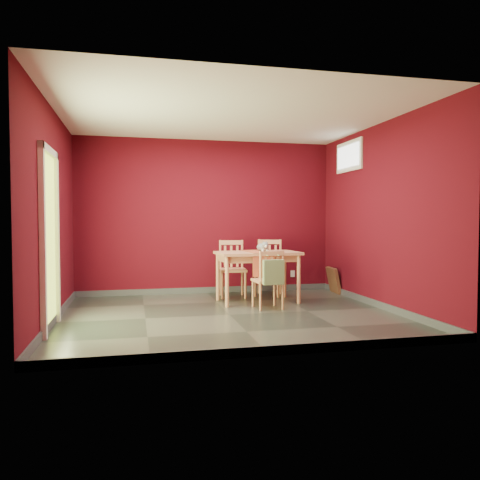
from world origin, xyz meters
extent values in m
plane|color=#2D342D|center=(0.00, 0.00, 0.00)|extent=(4.50, 4.50, 0.00)
plane|color=#4A0711|center=(0.00, 2.00, 1.35)|extent=(4.50, 0.00, 4.50)
plane|color=#4A0711|center=(0.00, -2.00, 1.35)|extent=(4.50, 0.00, 4.50)
plane|color=#4A0711|center=(-2.25, 0.00, 1.35)|extent=(0.00, 4.00, 4.00)
plane|color=#4A0711|center=(2.25, 0.00, 1.35)|extent=(0.00, 4.00, 4.00)
plane|color=white|center=(0.00, 0.00, 2.70)|extent=(4.50, 4.50, 0.00)
cube|color=#3F4244|center=(0.00, 1.99, 0.05)|extent=(4.50, 0.02, 0.10)
cube|color=#3F4244|center=(0.00, -1.99, 0.05)|extent=(4.50, 0.02, 0.10)
cube|color=#3F4244|center=(-2.24, 0.00, 0.05)|extent=(0.03, 4.00, 0.10)
cube|color=#3F4244|center=(2.24, 0.00, 0.05)|extent=(0.03, 4.00, 0.10)
cube|color=#B7D838|center=(-2.24, -0.40, 1.02)|extent=(0.02, 0.85, 2.05)
cube|color=white|center=(-2.21, -0.86, 1.06)|extent=(0.06, 0.08, 2.13)
cube|color=white|center=(-2.21, 0.06, 1.06)|extent=(0.06, 0.08, 2.13)
cube|color=white|center=(-2.21, -0.40, 2.09)|extent=(0.06, 1.01, 0.08)
cube|color=white|center=(2.23, 1.00, 2.35)|extent=(0.03, 0.90, 0.50)
cube|color=white|center=(2.21, 1.00, 2.35)|extent=(0.02, 0.76, 0.36)
cube|color=silver|center=(1.60, 1.99, 0.30)|extent=(0.08, 0.02, 0.12)
cube|color=tan|center=(0.63, 0.89, 0.77)|extent=(1.30, 0.80, 0.04)
cube|color=tan|center=(0.63, 0.89, 0.70)|extent=(1.17, 0.67, 0.11)
cylinder|color=tan|center=(0.08, 0.56, 0.38)|extent=(0.06, 0.06, 0.75)
cylinder|color=tan|center=(0.05, 1.17, 0.38)|extent=(0.06, 0.06, 0.75)
cylinder|color=tan|center=(1.22, 0.61, 0.38)|extent=(0.06, 0.06, 0.75)
cylinder|color=tan|center=(1.19, 1.22, 0.38)|extent=(0.06, 0.06, 0.75)
cube|color=#BF5433|center=(0.63, 0.89, 0.80)|extent=(0.37, 0.72, 0.01)
cube|color=#BF5433|center=(0.63, 0.54, 0.62)|extent=(0.34, 0.02, 0.35)
cube|color=tan|center=(0.35, 1.45, 0.45)|extent=(0.48, 0.48, 0.04)
cylinder|color=tan|center=(0.14, 1.28, 0.22)|extent=(0.04, 0.04, 0.43)
cylinder|color=tan|center=(0.18, 1.65, 0.22)|extent=(0.04, 0.04, 0.43)
cylinder|color=tan|center=(0.52, 1.24, 0.22)|extent=(0.04, 0.04, 0.43)
cylinder|color=tan|center=(0.55, 1.62, 0.22)|extent=(0.04, 0.04, 0.43)
cylinder|color=tan|center=(0.18, 1.65, 0.71)|extent=(0.04, 0.04, 0.48)
cylinder|color=tan|center=(0.55, 1.62, 0.71)|extent=(0.04, 0.04, 0.48)
cube|color=tan|center=(0.36, 1.64, 0.91)|extent=(0.40, 0.07, 0.07)
cube|color=tan|center=(0.26, 1.65, 0.67)|extent=(0.04, 0.02, 0.37)
cube|color=tan|center=(0.36, 1.64, 0.67)|extent=(0.04, 0.02, 0.37)
cube|color=tan|center=(0.47, 1.63, 0.67)|extent=(0.04, 0.02, 0.37)
cube|color=tan|center=(0.98, 1.48, 0.46)|extent=(0.59, 0.59, 0.04)
cylinder|color=tan|center=(0.73, 1.38, 0.22)|extent=(0.04, 0.04, 0.43)
cylinder|color=tan|center=(0.88, 1.73, 0.22)|extent=(0.04, 0.04, 0.43)
cylinder|color=tan|center=(1.08, 1.23, 0.22)|extent=(0.04, 0.04, 0.43)
cylinder|color=tan|center=(1.23, 1.58, 0.22)|extent=(0.04, 0.04, 0.43)
cylinder|color=tan|center=(0.88, 1.73, 0.72)|extent=(0.04, 0.04, 0.48)
cylinder|color=tan|center=(1.23, 1.58, 0.72)|extent=(0.04, 0.04, 0.48)
cube|color=tan|center=(1.06, 1.65, 0.91)|extent=(0.38, 0.20, 0.07)
cube|color=tan|center=(0.96, 1.70, 0.67)|extent=(0.04, 0.03, 0.37)
cube|color=tan|center=(1.06, 1.65, 0.67)|extent=(0.04, 0.03, 0.37)
cube|color=tan|center=(1.15, 1.61, 0.67)|extent=(0.04, 0.03, 0.37)
cube|color=tan|center=(0.64, 0.35, 0.41)|extent=(0.42, 0.42, 0.04)
cylinder|color=tan|center=(0.80, 0.53, 0.19)|extent=(0.03, 0.03, 0.39)
cylinder|color=tan|center=(0.82, 0.19, 0.19)|extent=(0.03, 0.03, 0.39)
cylinder|color=tan|center=(0.46, 0.51, 0.19)|extent=(0.03, 0.03, 0.39)
cylinder|color=tan|center=(0.48, 0.17, 0.19)|extent=(0.03, 0.03, 0.39)
cylinder|color=tan|center=(0.82, 0.19, 0.64)|extent=(0.03, 0.03, 0.43)
cylinder|color=tan|center=(0.48, 0.17, 0.64)|extent=(0.03, 0.03, 0.43)
cube|color=tan|center=(0.65, 0.18, 0.81)|extent=(0.36, 0.06, 0.07)
cube|color=tan|center=(0.75, 0.18, 0.60)|extent=(0.03, 0.02, 0.33)
cube|color=tan|center=(0.65, 0.18, 0.60)|extent=(0.03, 0.02, 0.33)
cube|color=tan|center=(0.56, 0.17, 0.60)|extent=(0.03, 0.02, 0.33)
cube|color=#718856|center=(0.65, 0.10, 0.56)|extent=(0.30, 0.09, 0.35)
cylinder|color=#718856|center=(0.57, 0.16, 0.79)|extent=(0.01, 0.15, 0.01)
cylinder|color=#718856|center=(0.74, 0.16, 0.79)|extent=(0.01, 0.15, 0.01)
cube|color=brown|center=(2.19, 1.48, 0.23)|extent=(0.18, 0.46, 0.45)
cube|color=black|center=(2.19, 1.48, 0.23)|extent=(0.12, 0.32, 0.32)
camera|label=1|loc=(-1.26, -6.20, 1.28)|focal=35.00mm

